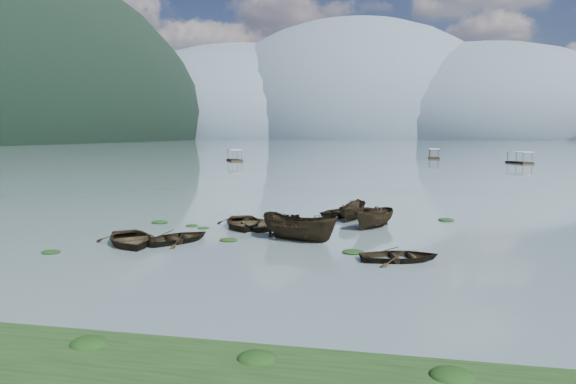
% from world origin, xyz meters
% --- Properties ---
extents(ground_plane, '(2400.00, 2400.00, 0.00)m').
position_xyz_m(ground_plane, '(0.00, 0.00, 0.00)').
color(ground_plane, slate).
extents(haze_mtn_a, '(520.00, 520.00, 280.00)m').
position_xyz_m(haze_mtn_a, '(-260.00, 900.00, 0.00)').
color(haze_mtn_a, '#475666').
rests_on(haze_mtn_a, ground).
extents(haze_mtn_b, '(520.00, 520.00, 340.00)m').
position_xyz_m(haze_mtn_b, '(-60.00, 900.00, 0.00)').
color(haze_mtn_b, '#475666').
rests_on(haze_mtn_b, ground).
extents(haze_mtn_c, '(520.00, 520.00, 260.00)m').
position_xyz_m(haze_mtn_c, '(140.00, 900.00, 0.00)').
color(haze_mtn_c, '#475666').
rests_on(haze_mtn_c, ground).
extents(rowboat_0, '(5.65, 5.92, 1.00)m').
position_xyz_m(rowboat_0, '(-7.00, 1.46, 0.00)').
color(rowboat_0, black).
rests_on(rowboat_0, ground).
extents(rowboat_1, '(4.73, 5.09, 0.86)m').
position_xyz_m(rowboat_1, '(-4.65, 2.69, 0.00)').
color(rowboat_1, black).
rests_on(rowboat_1, ground).
extents(rowboat_2, '(5.34, 3.53, 1.93)m').
position_xyz_m(rowboat_2, '(2.24, 4.36, 0.00)').
color(rowboat_2, black).
rests_on(rowboat_2, ground).
extents(rowboat_3, '(4.84, 5.31, 0.90)m').
position_xyz_m(rowboat_3, '(-1.39, 8.21, 0.00)').
color(rowboat_3, black).
rests_on(rowboat_3, ground).
extents(rowboat_4, '(4.53, 3.77, 0.81)m').
position_xyz_m(rowboat_4, '(7.93, 0.66, 0.00)').
color(rowboat_4, black).
rests_on(rowboat_4, ground).
extents(rowboat_5, '(3.39, 4.27, 1.57)m').
position_xyz_m(rowboat_5, '(6.36, 9.44, 0.00)').
color(rowboat_5, black).
rests_on(rowboat_5, ground).
extents(rowboat_6, '(4.96, 5.80, 1.01)m').
position_xyz_m(rowboat_6, '(-2.29, 7.97, 0.00)').
color(rowboat_6, black).
rests_on(rowboat_6, ground).
extents(rowboat_7, '(6.18, 5.96, 1.04)m').
position_xyz_m(rowboat_7, '(4.18, 14.20, 0.00)').
color(rowboat_7, black).
rests_on(rowboat_7, ground).
extents(rowboat_8, '(2.29, 4.13, 1.51)m').
position_xyz_m(rowboat_8, '(4.67, 12.66, 0.00)').
color(rowboat_8, black).
rests_on(rowboat_8, ground).
extents(weed_clump_0, '(1.01, 0.83, 0.22)m').
position_xyz_m(weed_clump_0, '(-10.03, -1.32, 0.00)').
color(weed_clump_0, black).
rests_on(weed_clump_0, ground).
extents(weed_clump_1, '(0.87, 0.69, 0.19)m').
position_xyz_m(weed_clump_1, '(-5.81, 7.67, 0.00)').
color(weed_clump_1, black).
rests_on(weed_clump_1, ground).
extents(weed_clump_2, '(1.09, 0.87, 0.24)m').
position_xyz_m(weed_clump_2, '(-1.84, 3.50, 0.00)').
color(weed_clump_2, black).
rests_on(weed_clump_2, ground).
extents(weed_clump_3, '(0.78, 0.66, 0.17)m').
position_xyz_m(weed_clump_3, '(0.53, 6.07, 0.00)').
color(weed_clump_3, black).
rests_on(weed_clump_3, ground).
extents(weed_clump_4, '(1.19, 0.94, 0.25)m').
position_xyz_m(weed_clump_4, '(5.56, 1.80, 0.00)').
color(weed_clump_4, black).
rests_on(weed_clump_4, ground).
extents(weed_clump_5, '(1.18, 0.95, 0.25)m').
position_xyz_m(weed_clump_5, '(-8.48, 8.35, 0.00)').
color(weed_clump_5, black).
rests_on(weed_clump_5, ground).
extents(weed_clump_6, '(0.82, 0.69, 0.17)m').
position_xyz_m(weed_clump_6, '(-4.72, 7.02, 0.00)').
color(weed_clump_6, black).
rests_on(weed_clump_6, ground).
extents(weed_clump_7, '(1.14, 0.91, 0.25)m').
position_xyz_m(weed_clump_7, '(11.40, 13.43, 0.00)').
color(weed_clump_7, black).
rests_on(weed_clump_7, ground).
extents(pontoon_left, '(5.71, 7.40, 2.63)m').
position_xyz_m(pontoon_left, '(-29.53, 93.55, 0.00)').
color(pontoon_left, black).
rests_on(pontoon_left, ground).
extents(pontoon_centre, '(2.99, 6.66, 2.51)m').
position_xyz_m(pontoon_centre, '(18.31, 114.88, 0.00)').
color(pontoon_centre, black).
rests_on(pontoon_centre, ground).
extents(pontoon_right, '(4.87, 7.02, 2.49)m').
position_xyz_m(pontoon_right, '(34.98, 95.63, 0.00)').
color(pontoon_right, black).
rests_on(pontoon_right, ground).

